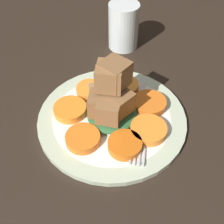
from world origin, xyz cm
name	(u,v)px	position (x,y,z in cm)	size (l,w,h in cm)	color
table_slab	(112,124)	(0.00, 0.00, 1.00)	(120.00, 120.00, 2.00)	black
plate	(112,118)	(0.00, 0.00, 2.52)	(25.23, 25.23, 1.05)	beige
carrot_slice_0	(90,90)	(4.60, 5.27, 3.78)	(4.93, 4.93, 1.36)	orange
carrot_slice_1	(70,110)	(-0.82, 7.16, 3.78)	(5.60, 5.60, 1.36)	orange
carrot_slice_2	(83,138)	(-6.21, 3.18, 3.78)	(5.46, 5.46, 1.36)	orange
carrot_slice_3	(125,145)	(-5.87, -3.43, 3.78)	(5.30, 5.30, 1.36)	orange
carrot_slice_4	(148,130)	(-2.10, -6.50, 3.78)	(5.88, 5.88, 1.36)	orange
carrot_slice_5	(149,103)	(3.78, -5.79, 3.78)	(5.85, 5.85, 1.36)	orange
carrot_slice_6	(125,86)	(7.12, -0.73, 3.78)	(5.09, 5.09, 1.36)	orange
center_pile	(110,98)	(0.17, 0.30, 7.10)	(9.22, 8.53, 9.89)	#2D6033
fork	(140,118)	(0.47, -4.75, 3.30)	(19.51, 3.77, 0.40)	silver
water_glass	(124,26)	(22.37, 2.83, 6.90)	(6.49, 6.49, 9.79)	silver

